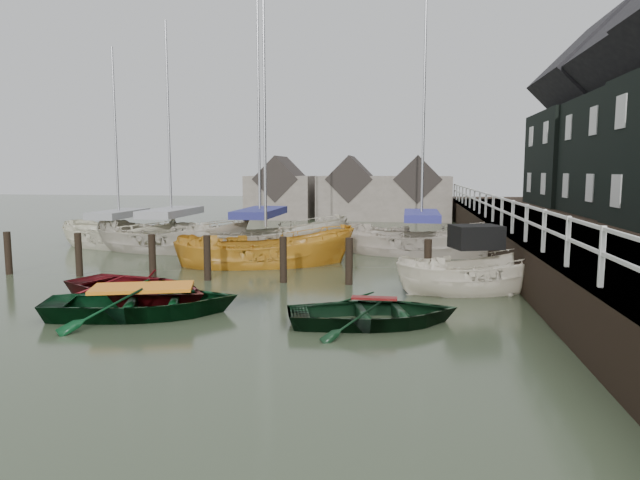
% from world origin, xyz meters
% --- Properties ---
extents(ground, '(120.00, 120.00, 0.00)m').
position_xyz_m(ground, '(0.00, 0.00, 0.00)').
color(ground, '#2E3824').
rests_on(ground, ground).
extents(pier, '(3.04, 32.00, 2.70)m').
position_xyz_m(pier, '(9.48, 10.00, 0.71)').
color(pier, black).
rests_on(pier, ground).
extents(mooring_pilings, '(13.72, 0.22, 1.80)m').
position_xyz_m(mooring_pilings, '(-1.11, 3.00, 0.50)').
color(mooring_pilings, black).
rests_on(mooring_pilings, ground).
extents(far_sheds, '(14.00, 4.08, 4.39)m').
position_xyz_m(far_sheds, '(0.83, 26.00, 1.86)').
color(far_sheds, '#665B51').
rests_on(far_sheds, ground).
extents(rowboat_red, '(5.30, 4.58, 0.92)m').
position_xyz_m(rowboat_red, '(-2.00, 0.01, 0.00)').
color(rowboat_red, '#5A0C12').
rests_on(rowboat_red, ground).
extents(rowboat_green, '(5.14, 4.31, 0.91)m').
position_xyz_m(rowboat_green, '(-1.20, -1.37, 0.00)').
color(rowboat_green, black).
rests_on(rowboat_green, ground).
extents(rowboat_dkgreen, '(4.36, 3.57, 0.79)m').
position_xyz_m(rowboat_dkgreen, '(4.20, -1.33, 0.00)').
color(rowboat_dkgreen, black).
rests_on(rowboat_dkgreen, ground).
extents(motorboat, '(4.93, 3.10, 2.75)m').
position_xyz_m(motorboat, '(6.80, 2.45, 0.09)').
color(motorboat, beige).
rests_on(motorboat, ground).
extents(sailboat_a, '(7.47, 3.71, 10.80)m').
position_xyz_m(sailboat_a, '(-4.93, 9.02, 0.06)').
color(sailboat_a, beige).
rests_on(sailboat_a, ground).
extents(sailboat_b, '(7.67, 4.13, 12.36)m').
position_xyz_m(sailboat_b, '(-1.12, 9.11, 0.06)').
color(sailboat_b, beige).
rests_on(sailboat_b, ground).
extents(sailboat_c, '(6.93, 4.42, 11.34)m').
position_xyz_m(sailboat_c, '(-0.13, 6.15, 0.01)').
color(sailboat_c, '#C78825').
rests_on(sailboat_c, ground).
extents(sailboat_d, '(7.21, 3.73, 11.97)m').
position_xyz_m(sailboat_d, '(5.45, 9.58, 0.06)').
color(sailboat_d, beige).
rests_on(sailboat_d, ground).
extents(sailboat_e, '(6.86, 4.40, 9.85)m').
position_xyz_m(sailboat_e, '(-7.68, 9.74, 0.06)').
color(sailboat_e, silver).
rests_on(sailboat_e, ground).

